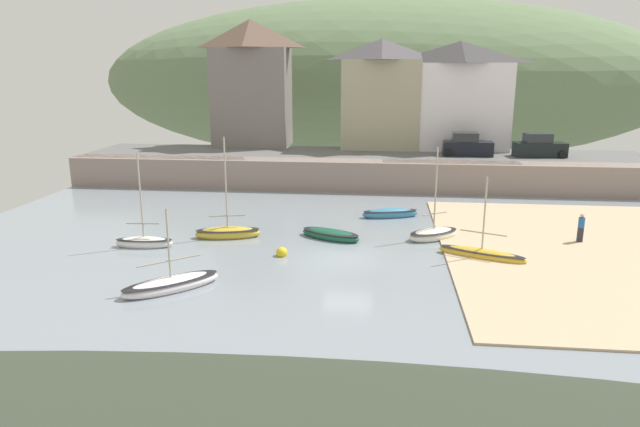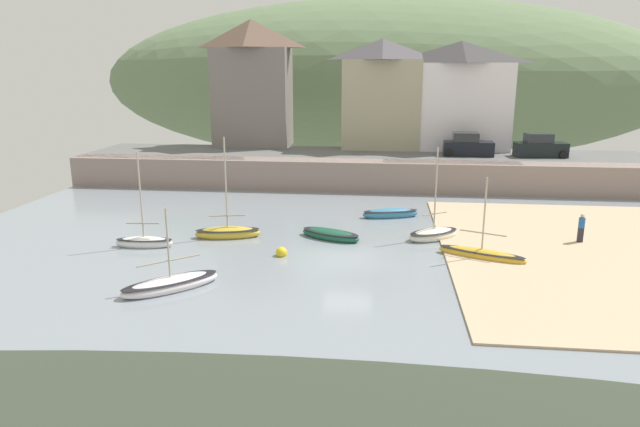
{
  "view_description": "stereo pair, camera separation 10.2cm",
  "coord_description": "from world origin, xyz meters",
  "px_view_note": "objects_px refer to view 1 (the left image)",
  "views": [
    {
      "loc": [
        1.52,
        -27.65,
        9.5
      ],
      "look_at": [
        -1.93,
        4.2,
        1.26
      ],
      "focal_mm": 31.63,
      "sensor_mm": 36.0,
      "label": 1
    },
    {
      "loc": [
        1.62,
        -27.64,
        9.5
      ],
      "look_at": [
        -1.93,
        4.2,
        1.26
      ],
      "focal_mm": 31.63,
      "sensor_mm": 36.0,
      "label": 2
    }
  ],
  "objects_px": {
    "sailboat_far_left": "(228,233)",
    "parked_car_by_wall": "(539,147)",
    "mooring_buoy": "(282,253)",
    "sailboat_nearest_shore": "(482,254)",
    "person_on_slipway": "(581,226)",
    "sailboat_tall_mast": "(144,242)",
    "sailboat_white_hull": "(433,234)",
    "dinghy_open_wooden": "(171,284)",
    "fishing_boat_green": "(390,213)",
    "waterfront_building_left": "(251,83)",
    "waterfront_building_right": "(458,95)",
    "motorboat_with_cabin": "(331,235)",
    "parked_car_near_slipway": "(467,146)",
    "waterfront_building_centre": "(381,93)"
  },
  "relations": [
    {
      "from": "sailboat_far_left",
      "to": "parked_car_by_wall",
      "type": "xyz_separation_m",
      "value": [
        21.81,
        17.71,
        2.92
      ]
    },
    {
      "from": "mooring_buoy",
      "to": "sailboat_nearest_shore",
      "type": "bearing_deg",
      "value": 3.92
    },
    {
      "from": "person_on_slipway",
      "to": "parked_car_by_wall",
      "type": "bearing_deg",
      "value": 83.65
    },
    {
      "from": "sailboat_tall_mast",
      "to": "sailboat_white_hull",
      "type": "height_order",
      "value": "sailboat_white_hull"
    },
    {
      "from": "sailboat_tall_mast",
      "to": "dinghy_open_wooden",
      "type": "distance_m",
      "value": 6.93
    },
    {
      "from": "sailboat_far_left",
      "to": "fishing_boat_green",
      "type": "distance_m",
      "value": 11.01
    },
    {
      "from": "waterfront_building_left",
      "to": "sailboat_tall_mast",
      "type": "relative_size",
      "value": 2.13
    },
    {
      "from": "sailboat_nearest_shore",
      "to": "waterfront_building_right",
      "type": "bearing_deg",
      "value": 110.75
    },
    {
      "from": "waterfront_building_right",
      "to": "dinghy_open_wooden",
      "type": "xyz_separation_m",
      "value": [
        -15.9,
        -30.3,
        -6.98
      ]
    },
    {
      "from": "waterfront_building_right",
      "to": "sailboat_white_hull",
      "type": "xyz_separation_m",
      "value": [
        -3.65,
        -21.21,
        -6.95
      ]
    },
    {
      "from": "motorboat_with_cabin",
      "to": "parked_car_near_slipway",
      "type": "xyz_separation_m",
      "value": [
        9.97,
        17.3,
        2.98
      ]
    },
    {
      "from": "waterfront_building_left",
      "to": "sailboat_nearest_shore",
      "type": "distance_m",
      "value": 31.14
    },
    {
      "from": "waterfront_building_centre",
      "to": "parked_car_near_slipway",
      "type": "height_order",
      "value": "waterfront_building_centre"
    },
    {
      "from": "motorboat_with_cabin",
      "to": "waterfront_building_centre",
      "type": "bearing_deg",
      "value": 108.26
    },
    {
      "from": "sailboat_tall_mast",
      "to": "waterfront_building_centre",
      "type": "bearing_deg",
      "value": 58.21
    },
    {
      "from": "sailboat_far_left",
      "to": "fishing_boat_green",
      "type": "height_order",
      "value": "sailboat_far_left"
    },
    {
      "from": "parked_car_near_slipway",
      "to": "parked_car_by_wall",
      "type": "height_order",
      "value": "same"
    },
    {
      "from": "sailboat_nearest_shore",
      "to": "parked_car_by_wall",
      "type": "height_order",
      "value": "parked_car_by_wall"
    },
    {
      "from": "waterfront_building_right",
      "to": "fishing_boat_green",
      "type": "bearing_deg",
      "value": -110.15
    },
    {
      "from": "fishing_boat_green",
      "to": "motorboat_with_cabin",
      "type": "distance_m",
      "value": 6.3
    },
    {
      "from": "sailboat_nearest_shore",
      "to": "person_on_slipway",
      "type": "height_order",
      "value": "sailboat_nearest_shore"
    },
    {
      "from": "waterfront_building_left",
      "to": "waterfront_building_centre",
      "type": "height_order",
      "value": "waterfront_building_left"
    },
    {
      "from": "sailboat_nearest_shore",
      "to": "parked_car_near_slipway",
      "type": "xyz_separation_m",
      "value": [
        1.89,
        19.99,
        2.97
      ]
    },
    {
      "from": "parked_car_near_slipway",
      "to": "mooring_buoy",
      "type": "relative_size",
      "value": 6.97
    },
    {
      "from": "waterfront_building_right",
      "to": "sailboat_white_hull",
      "type": "bearing_deg",
      "value": -99.77
    },
    {
      "from": "sailboat_nearest_shore",
      "to": "fishing_boat_green",
      "type": "bearing_deg",
      "value": 144.27
    },
    {
      "from": "waterfront_building_right",
      "to": "sailboat_nearest_shore",
      "type": "xyz_separation_m",
      "value": [
        -1.48,
        -24.49,
        -6.99
      ]
    },
    {
      "from": "dinghy_open_wooden",
      "to": "motorboat_with_cabin",
      "type": "xyz_separation_m",
      "value": [
        6.33,
        8.51,
        -0.02
      ]
    },
    {
      "from": "waterfront_building_centre",
      "to": "parked_car_by_wall",
      "type": "distance_m",
      "value": 14.56
    },
    {
      "from": "waterfront_building_right",
      "to": "sailboat_tall_mast",
      "type": "bearing_deg",
      "value": -128.74
    },
    {
      "from": "parked_car_by_wall",
      "to": "mooring_buoy",
      "type": "height_order",
      "value": "parked_car_by_wall"
    },
    {
      "from": "dinghy_open_wooden",
      "to": "mooring_buoy",
      "type": "xyz_separation_m",
      "value": [
        4.07,
        5.11,
        -0.06
      ]
    },
    {
      "from": "parked_car_by_wall",
      "to": "parked_car_near_slipway",
      "type": "bearing_deg",
      "value": 175.19
    },
    {
      "from": "sailboat_far_left",
      "to": "person_on_slipway",
      "type": "distance_m",
      "value": 19.99
    },
    {
      "from": "motorboat_with_cabin",
      "to": "person_on_slipway",
      "type": "bearing_deg",
      "value": 27.46
    },
    {
      "from": "waterfront_building_left",
      "to": "parked_car_by_wall",
      "type": "height_order",
      "value": "waterfront_building_left"
    },
    {
      "from": "waterfront_building_left",
      "to": "waterfront_building_centre",
      "type": "xyz_separation_m",
      "value": [
        12.04,
        -0.0,
        -0.92
      ]
    },
    {
      "from": "mooring_buoy",
      "to": "fishing_boat_green",
      "type": "bearing_deg",
      "value": 56.37
    },
    {
      "from": "waterfront_building_right",
      "to": "sailboat_nearest_shore",
      "type": "relative_size",
      "value": 2.11
    },
    {
      "from": "waterfront_building_right",
      "to": "dinghy_open_wooden",
      "type": "height_order",
      "value": "waterfront_building_right"
    },
    {
      "from": "sailboat_tall_mast",
      "to": "parked_car_near_slipway",
      "type": "relative_size",
      "value": 1.29
    },
    {
      "from": "sailboat_tall_mast",
      "to": "fishing_boat_green",
      "type": "bearing_deg",
      "value": 25.9
    },
    {
      "from": "parked_car_near_slipway",
      "to": "person_on_slipway",
      "type": "height_order",
      "value": "parked_car_near_slipway"
    },
    {
      "from": "sailboat_white_hull",
      "to": "mooring_buoy",
      "type": "bearing_deg",
      "value": 171.97
    },
    {
      "from": "sailboat_far_left",
      "to": "parked_car_near_slipway",
      "type": "relative_size",
      "value": 1.44
    },
    {
      "from": "mooring_buoy",
      "to": "parked_car_near_slipway",
      "type": "bearing_deg",
      "value": 59.42
    },
    {
      "from": "mooring_buoy",
      "to": "person_on_slipway",
      "type": "bearing_deg",
      "value": 13.71
    },
    {
      "from": "parked_car_by_wall",
      "to": "waterfront_building_left",
      "type": "bearing_deg",
      "value": 165.09
    },
    {
      "from": "waterfront_building_right",
      "to": "dinghy_open_wooden",
      "type": "distance_m",
      "value": 34.92
    },
    {
      "from": "waterfront_building_left",
      "to": "parked_car_by_wall",
      "type": "bearing_deg",
      "value": -10.1
    }
  ]
}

